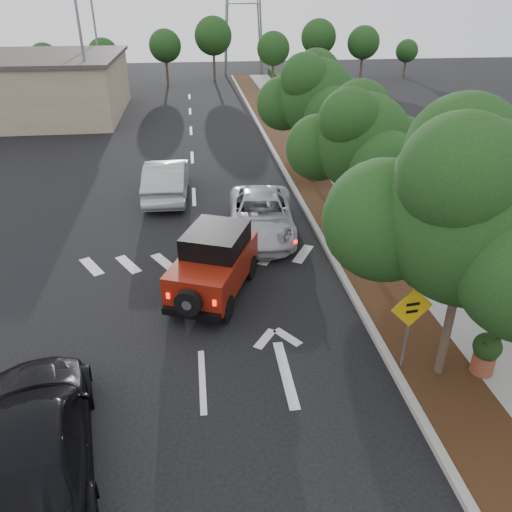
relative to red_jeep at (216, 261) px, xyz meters
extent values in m
plane|color=black|center=(-0.57, -3.98, -1.02)|extent=(120.00, 120.00, 0.00)
cube|color=#9E9B93|center=(4.03, 8.02, -0.95)|extent=(0.20, 70.00, 0.15)
cube|color=black|center=(5.03, 8.02, -0.96)|extent=(1.80, 70.00, 0.12)
cube|color=gray|center=(6.93, 8.02, -0.96)|extent=(2.00, 70.00, 0.12)
cube|color=black|center=(8.33, 8.02, -0.62)|extent=(0.80, 70.00, 0.80)
cylinder|color=black|center=(-0.30, 1.23, -0.64)|extent=(0.54, 0.81, 0.77)
cylinder|color=black|center=(1.09, 0.66, -0.64)|extent=(0.54, 0.81, 0.77)
cylinder|color=black|center=(-1.23, -1.00, -0.64)|extent=(0.54, 0.81, 0.77)
cylinder|color=black|center=(0.16, -1.58, -0.64)|extent=(0.54, 0.81, 0.77)
cube|color=maroon|center=(-0.07, -0.17, -0.11)|extent=(2.96, 3.95, 0.96)
cube|color=black|center=(0.04, 0.09, 0.68)|extent=(2.22, 2.42, 0.62)
cube|color=maroon|center=(0.45, 1.08, -0.18)|extent=(1.79, 1.51, 0.79)
cube|color=black|center=(-0.78, -1.89, -0.54)|extent=(1.59, 0.79, 0.21)
cylinder|color=black|center=(-0.83, -2.01, -0.11)|extent=(0.76, 0.48, 0.73)
cube|color=#FF190C|center=(-1.37, -1.58, -0.11)|extent=(0.10, 0.07, 0.17)
cube|color=#FF190C|center=(-0.15, -2.09, -0.11)|extent=(0.10, 0.07, 0.17)
imported|color=#B6B8BF|center=(1.89, 3.93, -0.29)|extent=(2.97, 5.48, 1.46)
imported|color=black|center=(-3.73, -6.09, -0.24)|extent=(3.17, 5.70, 1.56)
imported|color=#A3A6AA|center=(-1.72, 8.23, -0.20)|extent=(1.93, 5.05, 1.64)
imported|color=#9A9CA2|center=(-8.24, 22.91, -0.37)|extent=(4.15, 2.79, 1.31)
cylinder|color=slate|center=(4.24, -4.17, 0.11)|extent=(0.08, 0.08, 2.04)
cube|color=yellow|center=(4.24, -4.20, 0.79)|extent=(1.04, 0.14, 1.04)
cube|color=black|center=(4.24, -4.21, 0.89)|extent=(0.33, 0.05, 0.07)
cube|color=black|center=(4.24, -4.21, 0.69)|extent=(0.29, 0.04, 0.07)
cylinder|color=brown|center=(6.03, -4.62, -0.65)|extent=(0.57, 0.57, 0.52)
sphere|color=black|center=(6.03, -4.62, -0.16)|extent=(0.65, 0.65, 0.65)
imported|color=black|center=(6.03, -4.62, -0.08)|extent=(0.60, 0.53, 0.61)
camera|label=1|loc=(-0.44, -13.06, 7.12)|focal=35.00mm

